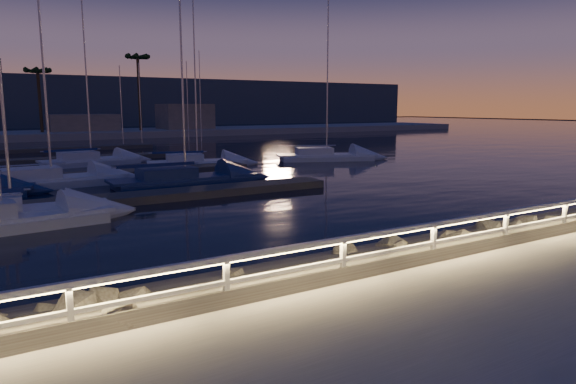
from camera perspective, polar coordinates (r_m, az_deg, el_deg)
name	(u,v)px	position (r m, az deg, el deg)	size (l,w,h in m)	color
ground	(307,288)	(11.87, 2.17, -10.60)	(400.00, 400.00, 0.00)	#AFA99E
harbor_water	(77,175)	(41.29, -22.38, 1.75)	(400.00, 440.00, 0.60)	black
guard_rail	(305,255)	(11.59, 1.91, -7.06)	(44.11, 0.12, 1.06)	silver
floating_docks	(74,166)	(42.49, -22.70, 2.70)	(22.00, 36.00, 0.40)	#5C554C
far_shore	(25,133)	(83.66, -27.16, 5.85)	(160.00, 14.00, 5.20)	#AFA99E
palm_center	(38,73)	(82.84, -26.06, 11.80)	(3.00, 3.00, 9.70)	#473821
palm_right	(138,61)	(84.55, -16.36, 13.82)	(3.00, 3.00, 12.20)	#473821
sailboat_b	(6,213)	(23.62, -28.82, -2.06)	(7.64, 2.63, 12.83)	silver
sailboat_d	(182,179)	(31.09, -11.74, 1.44)	(8.85, 2.73, 14.91)	navy
sailboat_g	(47,180)	(33.13, -25.16, 1.24)	(8.62, 3.15, 14.35)	silver
sailboat_h	(324,156)	(45.20, 4.00, 4.06)	(8.86, 5.49, 14.57)	silver
sailboat_k	(89,160)	(44.28, -21.26, 3.32)	(8.10, 3.42, 13.34)	silver
sailboat_l	(195,162)	(40.86, -10.32, 3.31)	(7.91, 3.88, 12.90)	silver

